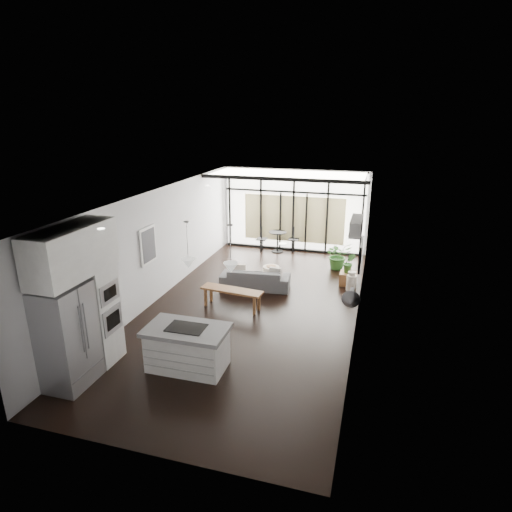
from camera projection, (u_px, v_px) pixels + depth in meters
The scene contains 27 objects.
floor at pixel (253, 308), 10.55m from camera, with size 5.00×10.00×0.00m, color black.
ceiling at pixel (252, 195), 9.66m from camera, with size 5.00×10.00×0.00m, color white.
wall_left at pixel (158, 245), 10.77m from camera, with size 0.02×10.00×2.80m, color #BDBDBF.
wall_right at pixel (361, 264), 9.45m from camera, with size 0.02×10.00×2.80m, color #BDBDBF.
wall_back at pixel (294, 210), 14.66m from camera, with size 5.00×0.02×2.80m, color #BDBDBF.
wall_front at pixel (143, 369), 5.55m from camera, with size 5.00×0.02×2.80m, color #BDBDBF.
glazing at pixel (293, 211), 14.55m from camera, with size 5.00×0.20×2.80m, color black.
skylight at pixel (289, 174), 13.32m from camera, with size 4.70×1.90×0.06m, color white.
neighbour_building at pixel (294, 219), 14.71m from camera, with size 3.50×0.02×1.60m, color beige.
island at pixel (187, 348), 7.94m from camera, with size 1.52×0.90×0.83m, color white.
cooktop at pixel (186, 328), 7.81m from camera, with size 0.70×0.47×0.01m, color black.
fridge at pixel (66, 336), 7.33m from camera, with size 0.71×0.89×1.84m, color #959499.
appliance_column at pixel (96, 303), 7.95m from camera, with size 0.63×0.66×2.42m, color white.
upper_cabinets at pixel (72, 252), 7.18m from camera, with size 0.62×1.75×0.86m, color white.
pendant_left at pixel (188, 263), 7.60m from camera, with size 0.26×0.26×0.18m, color white.
pendant_right at pixel (231, 268), 7.39m from camera, with size 0.26×0.26×0.18m, color white.
sofa at pixel (255, 275), 11.65m from camera, with size 1.88×0.55×0.73m, color #474749.
console_bench at pixel (232, 299), 10.47m from camera, with size 1.54×0.39×0.50m, color brown.
pouf at pixel (271, 273), 12.32m from camera, with size 0.48×0.48×0.38m, color beige.
crate at pixel (348, 279), 11.94m from camera, with size 0.46×0.46×0.35m, color brown.
plant_tall at pixel (338, 258), 13.10m from camera, with size 0.78×0.87×0.68m, color #2E6124.
plant_crate at pixel (349, 268), 11.85m from camera, with size 0.32×0.58×0.26m, color #2E6124.
milk_can at pixel (352, 281), 11.50m from camera, with size 0.27×0.27×0.54m, color beige.
bistro_set at pixel (278, 241), 14.71m from camera, with size 1.55×0.62×0.74m, color black.
tv at pixel (361, 254), 10.40m from camera, with size 0.05×1.10×0.65m, color black.
ac_unit at pixel (356, 226), 8.42m from camera, with size 0.22×0.90×0.30m, color silver.
framed_art at pixel (148, 245), 10.25m from camera, with size 0.04×0.70×0.90m, color black.
Camera 1 is at (2.75, -9.20, 4.55)m, focal length 30.00 mm.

